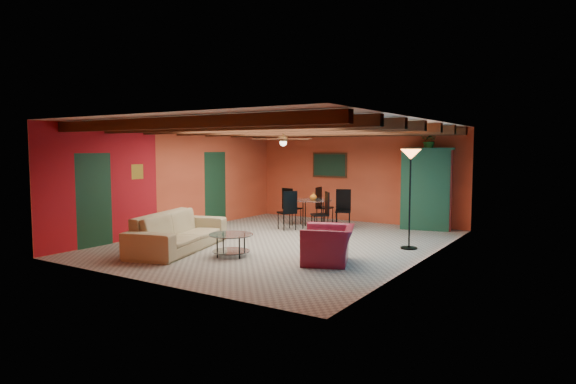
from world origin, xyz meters
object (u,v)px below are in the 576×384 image
Objects in this scene: sofa at (179,231)px; vase at (313,185)px; armchair at (328,245)px; floor_lamp at (410,199)px; coffee_table at (231,245)px; armoire at (428,190)px; dining_table at (313,208)px; potted_plant at (430,140)px.

sofa is 4.31m from vase.
floor_lamp reaches higher than armchair.
vase reaches higher than sofa.
vase is (-3.16, 1.41, 0.08)m from floor_lamp.
vase is at bearing -28.99° from sofa.
sofa reaches higher than armchair.
coffee_table is 4.51× the size of vase.
armoire is (3.65, 5.55, 0.66)m from sofa.
sofa is at bearing -102.81° from dining_table.
sofa is 1.35m from coffee_table.
armoire is at bearing 66.95° from coffee_table.
vase is at bearing -152.48° from potted_plant.
floor_lamp is at bearing -80.94° from potted_plant.
coffee_table is 6.29m from potted_plant.
sofa is at bearing -146.35° from floor_lamp.
dining_table reaches higher than coffee_table.
armoire is at bearing 153.11° from armchair.
vase is at bearing -169.00° from armchair.
sofa is 1.28× the size of armoire.
potted_plant is (-0.45, 2.82, 1.29)m from floor_lamp.
sofa is 1.33× the size of dining_table.
armchair is 0.53× the size of dining_table.
armchair is at bearing -56.61° from dining_table.
sofa is 2.52× the size of armchair.
armchair is 5.35m from potted_plant.
armoire is at bearing 27.52° from vase.
floor_lamp is at bearing 43.46° from coffee_table.
armchair is 0.50× the size of floor_lamp.
dining_table is 0.62m from vase.
vase is (0.94, 4.14, 0.76)m from sofa.
armoire is 3.06m from vase.
armoire is at bearing 0.00° from potted_plant.
armchair is 5.00m from armoire.
armoire is 2.86m from floor_lamp.
coffee_table is at bearing -84.39° from vase.
armchair is (3.26, 0.61, -0.05)m from sofa.
dining_table is (-0.40, 4.03, 0.30)m from coffee_table.
coffee_table is 0.44× the size of dining_table.
armchair is 1.21× the size of coffee_table.
sofa is 6.68m from armoire.
dining_table is (0.94, 4.14, 0.13)m from sofa.
floor_lamp is 3.46m from vase.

